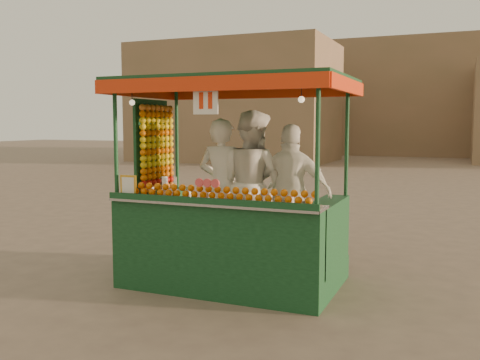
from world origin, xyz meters
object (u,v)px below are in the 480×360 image
at_px(vendor_middle, 252,184).
at_px(vendor_right, 292,193).
at_px(vendor_left, 222,187).
at_px(juice_cart, 226,219).

xyz_separation_m(vendor_middle, vendor_right, (0.51, -0.01, -0.08)).
bearing_deg(vendor_left, juice_cart, 123.03).
height_order(juice_cart, vendor_left, juice_cart).
xyz_separation_m(juice_cart, vendor_left, (-0.19, 0.32, 0.34)).
relative_size(juice_cart, vendor_left, 1.58).
relative_size(vendor_left, vendor_right, 1.04).
distance_m(juice_cart, vendor_right, 0.85).
height_order(juice_cart, vendor_middle, juice_cart).
height_order(juice_cart, vendor_right, juice_cart).
height_order(vendor_left, vendor_right, vendor_left).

